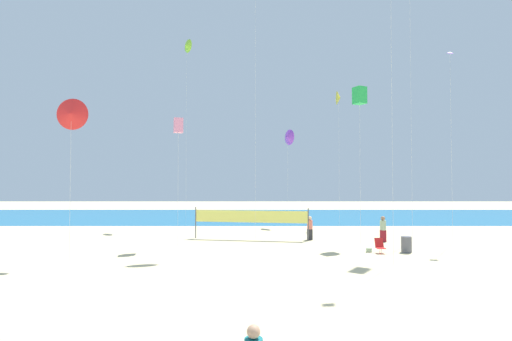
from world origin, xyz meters
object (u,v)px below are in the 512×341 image
object	(u,v)px
kite_red_delta	(73,114)
kite_green_box	(361,96)
beachgoer_sage_shirt	(385,228)
folding_beach_chair	(381,245)
kite_lime_delta	(188,46)
kite_pink_box	(180,126)
trash_barrel	(408,244)
kite_violet_delta	(289,137)
volleyball_net	(252,218)
kite_violet_diamond	(452,62)
beach_handbag	(370,250)
kite_yellow_delta	(340,98)
beachgoer_coral_shirt	(311,227)

from	to	relation	value
kite_red_delta	kite_green_box	bearing A→B (deg)	18.32
beachgoer_sage_shirt	folding_beach_chair	size ratio (longest dim) A/B	2.09
kite_lime_delta	kite_pink_box	xyz separation A→B (m)	(1.75, -11.97, -9.98)
folding_beach_chair	trash_barrel	world-z (taller)	trash_barrel
kite_green_box	kite_violet_delta	distance (m)	11.24
trash_barrel	volleyball_net	xyz separation A→B (m)	(-9.71, 4.93, 1.15)
trash_barrel	kite_lime_delta	world-z (taller)	kite_lime_delta
beachgoer_sage_shirt	trash_barrel	size ratio (longest dim) A/B	1.89
kite_lime_delta	folding_beach_chair	bearing A→B (deg)	-44.44
kite_pink_box	kite_violet_diamond	world-z (taller)	kite_violet_diamond
volleyball_net	kite_red_delta	bearing A→B (deg)	-143.71
beach_handbag	kite_lime_delta	world-z (taller)	kite_lime_delta
beach_handbag	kite_red_delta	size ratio (longest dim) A/B	0.03
kite_lime_delta	kite_yellow_delta	bearing A→B (deg)	-3.42
trash_barrel	kite_violet_delta	bearing A→B (deg)	114.06
beachgoer_sage_shirt	kite_red_delta	xyz separation A→B (m)	(-19.56, -6.25, 7.18)
folding_beach_chair	volleyball_net	distance (m)	9.56
volleyball_net	kite_green_box	world-z (taller)	kite_green_box
kite_violet_diamond	trash_barrel	bearing A→B (deg)	-146.65
kite_yellow_delta	kite_violet_diamond	xyz separation A→B (m)	(5.56, -10.40, 0.22)
beachgoer_coral_shirt	kite_red_delta	distance (m)	17.60
kite_violet_delta	kite_yellow_delta	bearing A→B (deg)	-4.78
kite_violet_diamond	beachgoer_coral_shirt	bearing A→B (deg)	169.35
beach_handbag	volleyball_net	bearing A→B (deg)	146.47
kite_green_box	kite_violet_diamond	world-z (taller)	kite_violet_diamond
kite_green_box	kite_lime_delta	bearing A→B (deg)	143.68
trash_barrel	kite_red_delta	xyz separation A→B (m)	(-19.65, -2.37, 7.68)
beach_handbag	kite_green_box	world-z (taller)	kite_green_box
kite_green_box	kite_violet_delta	bearing A→B (deg)	112.93
beachgoer_coral_shirt	kite_violet_delta	world-z (taller)	kite_violet_delta
trash_barrel	kite_lime_delta	bearing A→B (deg)	139.00
beach_handbag	kite_pink_box	world-z (taller)	kite_pink_box
kite_green_box	folding_beach_chair	bearing A→B (deg)	-88.22
beach_handbag	kite_violet_diamond	size ratio (longest dim) A/B	0.02
beach_handbag	kite_yellow_delta	world-z (taller)	kite_yellow_delta
volleyball_net	beach_handbag	world-z (taller)	volleyball_net
kite_violet_delta	kite_red_delta	xyz separation A→B (m)	(-13.51, -16.13, -0.61)
folding_beach_chair	kite_yellow_delta	size ratio (longest dim) A/B	0.07
kite_green_box	kite_red_delta	size ratio (longest dim) A/B	1.24
kite_yellow_delta	kite_red_delta	bearing A→B (deg)	-139.75
beachgoer_coral_shirt	trash_barrel	size ratio (longest dim) A/B	1.81
beachgoer_coral_shirt	kite_yellow_delta	bearing A→B (deg)	74.12
kite_pink_box	kite_green_box	world-z (taller)	kite_green_box
beachgoer_sage_shirt	kite_violet_delta	distance (m)	13.96
volleyball_net	kite_violet_delta	world-z (taller)	kite_violet_delta
volleyball_net	kite_yellow_delta	distance (m)	16.29
kite_green_box	kite_yellow_delta	bearing A→B (deg)	85.83
beachgoer_sage_shirt	kite_red_delta	size ratio (longest dim) A/B	0.20
kite_lime_delta	kite_pink_box	size ratio (longest dim) A/B	2.17
volleyball_net	kite_violet_diamond	size ratio (longest dim) A/B	0.63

